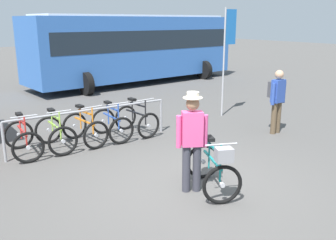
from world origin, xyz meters
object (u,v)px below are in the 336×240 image
(featured_bicycle, at_px, (214,168))
(racked_bike_red, at_px, (23,139))
(racked_bike_blue, at_px, (112,124))
(racked_bike_black, at_px, (137,120))
(person_with_featured_bike, at_px, (192,138))
(racked_bike_lime, at_px, (55,134))
(pedestrian_with_backpack, at_px, (277,98))
(bus_distant, at_px, (136,45))
(banner_flag, at_px, (228,42))
(racked_bike_orange, at_px, (85,129))

(featured_bicycle, bearing_deg, racked_bike_red, 121.46)
(racked_bike_blue, xyz_separation_m, racked_bike_black, (0.70, 0.01, 0.00))
(featured_bicycle, xyz_separation_m, person_with_featured_bike, (-0.27, 0.26, 0.50))
(racked_bike_lime, height_order, racked_bike_black, same)
(racked_bike_lime, relative_size, racked_bike_black, 0.93)
(racked_bike_red, height_order, pedestrian_with_backpack, pedestrian_with_backpack)
(racked_bike_red, xyz_separation_m, person_with_featured_bike, (1.96, -3.38, 0.58))
(racked_bike_black, xyz_separation_m, bus_distant, (3.98, 7.17, 1.37))
(person_with_featured_bike, distance_m, bus_distant, 11.65)
(racked_bike_blue, distance_m, banner_flag, 4.36)
(racked_bike_black, distance_m, featured_bicycle, 3.72)
(racked_bike_black, distance_m, banner_flag, 3.74)
(racked_bike_black, bearing_deg, bus_distant, 60.94)
(banner_flag, bearing_deg, racked_bike_black, -176.37)
(racked_bike_red, relative_size, racked_bike_orange, 0.95)
(racked_bike_orange, xyz_separation_m, person_with_featured_bike, (0.56, -3.40, 0.58))
(racked_bike_orange, relative_size, featured_bicycle, 0.94)
(person_with_featured_bike, height_order, banner_flag, banner_flag)
(featured_bicycle, bearing_deg, person_with_featured_bike, 136.15)
(racked_bike_black, bearing_deg, featured_bicycle, -98.82)
(featured_bicycle, distance_m, pedestrian_with_backpack, 4.02)
(racked_bike_red, distance_m, bus_distant, 9.98)
(racked_bike_black, relative_size, featured_bicycle, 0.93)
(racked_bike_red, height_order, racked_bike_black, same)
(racked_bike_orange, height_order, person_with_featured_bike, person_with_featured_bike)
(person_with_featured_bike, bearing_deg, pedestrian_with_backpack, 21.14)
(racked_bike_red, bearing_deg, pedestrian_with_backpack, -18.02)
(racked_bike_black, bearing_deg, racked_bike_orange, -179.45)
(banner_flag, bearing_deg, racked_bike_blue, -176.92)
(racked_bike_blue, height_order, bus_distant, bus_distant)
(racked_bike_red, height_order, racked_bike_lime, same)
(racked_bike_red, xyz_separation_m, racked_bike_blue, (2.10, 0.02, 0.00))
(racked_bike_lime, bearing_deg, person_with_featured_bike, -69.64)
(racked_bike_black, relative_size, bus_distant, 0.11)
(bus_distant, height_order, banner_flag, banner_flag)
(racked_bike_orange, relative_size, pedestrian_with_backpack, 0.72)
(racked_bike_blue, bearing_deg, racked_bike_lime, -179.45)
(featured_bicycle, xyz_separation_m, pedestrian_with_backpack, (3.59, 1.75, 0.49))
(racked_bike_lime, bearing_deg, bus_distant, 49.76)
(racked_bike_blue, bearing_deg, banner_flag, 3.08)
(banner_flag, bearing_deg, bus_distant, 83.84)
(racked_bike_blue, distance_m, featured_bicycle, 3.67)
(featured_bicycle, height_order, bus_distant, bus_distant)
(racked_bike_blue, height_order, banner_flag, banner_flag)
(racked_bike_blue, xyz_separation_m, pedestrian_with_backpack, (3.72, -1.91, 0.57))
(pedestrian_with_backpack, height_order, bus_distant, bus_distant)
(racked_bike_lime, distance_m, racked_bike_orange, 0.70)
(racked_bike_red, bearing_deg, racked_bike_lime, 0.55)
(banner_flag, bearing_deg, racked_bike_lime, -177.58)
(racked_bike_black, bearing_deg, person_with_featured_bike, -103.86)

